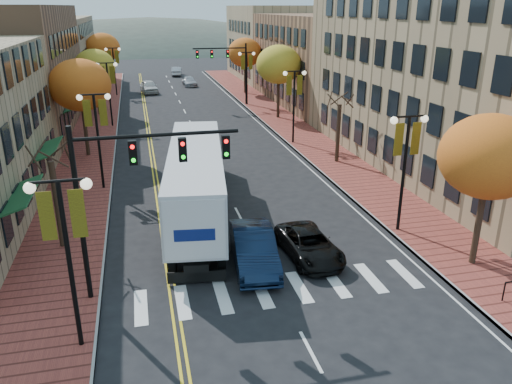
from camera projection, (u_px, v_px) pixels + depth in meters
ground at (293, 318)px, 18.58m from camera, size 200.00×200.00×0.00m
sidewalk_left at (95, 131)px, 46.22m from camera, size 4.00×85.00×0.15m
sidewalk_right at (282, 121)px, 50.12m from camera, size 4.00×85.00×0.15m
building_left_mid at (1, 69)px, 45.78m from camera, size 12.00×24.00×11.00m
building_left_far at (44, 54)px, 68.83m from camera, size 12.00×26.00×9.50m
building_right_near at (482, 58)px, 34.55m from camera, size 15.00×28.00×15.00m
building_right_mid at (337, 59)px, 59.12m from camera, size 15.00×24.00×10.00m
building_right_far at (285, 43)px, 79.00m from camera, size 15.00×20.00×11.00m
tree_left_a at (57, 205)px, 23.13m from camera, size 0.28×0.28×4.20m
tree_left_b at (80, 85)px, 36.60m from camera, size 4.48×4.48×7.21m
tree_left_c at (95, 67)px, 51.32m from camera, size 4.16×4.16×6.69m
tree_left_d at (103, 48)px, 67.53m from camera, size 4.61×4.61×7.42m
tree_right_a at (490, 157)px, 20.58m from camera, size 4.16×4.16×6.69m
tree_right_b at (338, 133)px, 36.15m from camera, size 0.28×0.28×4.20m
tree_right_c at (279, 65)px, 49.61m from camera, size 4.48×4.48×7.21m
tree_right_d at (245, 53)px, 64.25m from camera, size 4.35×4.35×7.00m
lamp_left_a at (65, 233)px, 15.45m from camera, size 1.96×0.36×6.05m
lamp_left_b at (96, 123)px, 30.03m from camera, size 1.96×0.36×6.05m
lamp_left_c at (108, 82)px, 46.44m from camera, size 1.96×0.36×6.05m
lamp_left_d at (114, 62)px, 62.85m from camera, size 1.96×0.36×6.05m
lamp_right_a at (406, 151)px, 24.17m from camera, size 1.96×0.36×6.05m
lamp_right_b at (294, 93)px, 40.58m from camera, size 1.96×0.36×6.05m
lamp_right_c at (247, 68)px, 56.98m from camera, size 1.96×0.36×6.05m
traffic_mast_near at (130, 178)px, 18.40m from camera, size 6.10×0.35×7.00m
traffic_mast_far at (229, 63)px, 56.32m from camera, size 6.10×0.34×7.00m
semi_truck at (196, 173)px, 27.07m from camera, size 4.67×16.46×4.07m
navy_sedan at (254, 248)px, 22.05m from camera, size 2.27×5.27×1.69m
black_suv at (309, 245)px, 22.85m from camera, size 2.38×4.68×1.27m
car_far_white at (149, 87)px, 66.54m from camera, size 2.54×5.05×1.65m
car_far_silver at (189, 81)px, 72.45m from camera, size 1.93×4.45×1.27m
car_far_oncoming at (177, 71)px, 83.11m from camera, size 2.08×4.54×1.44m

